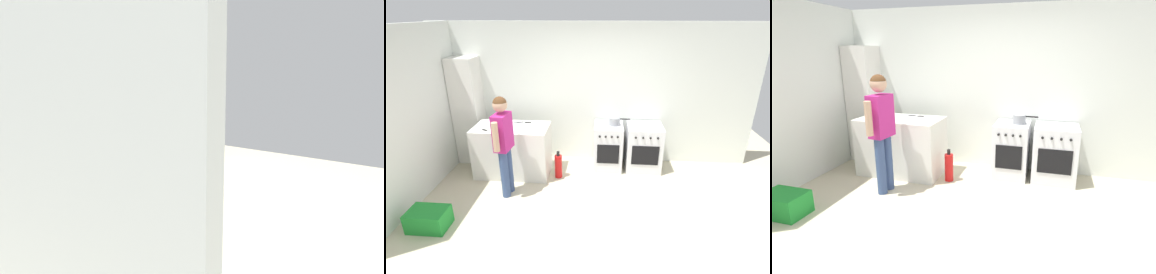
# 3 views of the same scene
# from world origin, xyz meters

# --- Properties ---
(ground_plane) EXTENTS (8.00, 8.00, 0.00)m
(ground_plane) POSITION_xyz_m (0.00, 0.00, 0.00)
(ground_plane) COLOR beige
(back_wall) EXTENTS (6.00, 0.10, 2.60)m
(back_wall) POSITION_xyz_m (0.00, 1.95, 1.30)
(back_wall) COLOR silver
(back_wall) RESTS_ON ground
(counter_unit) EXTENTS (1.30, 0.70, 0.90)m
(counter_unit) POSITION_xyz_m (-1.35, 1.20, 0.45)
(counter_unit) COLOR silver
(counter_unit) RESTS_ON ground
(oven_left) EXTENTS (0.52, 0.62, 0.85)m
(oven_left) POSITION_xyz_m (0.35, 1.58, 0.43)
(oven_left) COLOR silver
(oven_left) RESTS_ON ground
(oven_right) EXTENTS (0.63, 0.62, 0.85)m
(oven_right) POSITION_xyz_m (1.00, 1.58, 0.43)
(oven_right) COLOR silver
(oven_right) RESTS_ON ground
(pot) EXTENTS (0.38, 0.20, 0.14)m
(pot) POSITION_xyz_m (0.45, 1.57, 0.92)
(pot) COLOR gray
(pot) RESTS_ON oven_left
(knife_paring) EXTENTS (0.20, 0.11, 0.01)m
(knife_paring) POSITION_xyz_m (-1.71, 0.98, 0.91)
(knife_paring) COLOR silver
(knife_paring) RESTS_ON counter_unit
(knife_utility) EXTENTS (0.25, 0.10, 0.01)m
(knife_utility) POSITION_xyz_m (-1.30, 1.40, 0.90)
(knife_utility) COLOR silver
(knife_utility) RESTS_ON counter_unit
(knife_chef) EXTENTS (0.31, 0.08, 0.01)m
(knife_chef) POSITION_xyz_m (-1.18, 1.41, 0.90)
(knife_chef) COLOR silver
(knife_chef) RESTS_ON counter_unit
(person) EXTENTS (0.23, 0.57, 1.62)m
(person) POSITION_xyz_m (-1.26, 0.51, 0.97)
(person) COLOR #384C7A
(person) RESTS_ON ground
(fire_extinguisher) EXTENTS (0.13, 0.13, 0.50)m
(fire_extinguisher) POSITION_xyz_m (-0.52, 1.10, 0.22)
(fire_extinguisher) COLOR red
(fire_extinguisher) RESTS_ON ground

